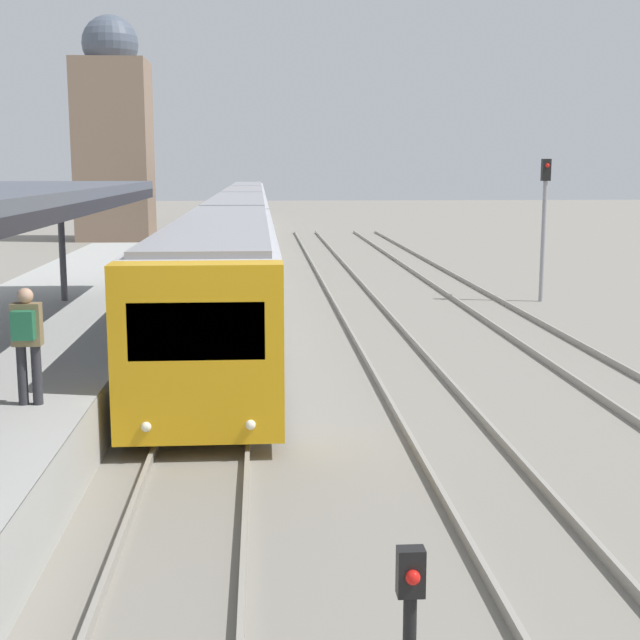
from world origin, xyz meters
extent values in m
cube|color=black|center=(-2.02, 12.82, 3.67)|extent=(0.08, 24.07, 0.24)
cylinder|color=#47474C|center=(-3.98, 22.44, 2.42)|extent=(0.16, 0.16, 2.74)
cylinder|color=#2D2D33|center=(-2.41, 12.33, 1.47)|extent=(0.14, 0.14, 0.85)
cylinder|color=#2D2D33|center=(-2.21, 12.33, 1.47)|extent=(0.14, 0.14, 0.85)
cube|color=olive|center=(-2.31, 12.33, 2.19)|extent=(0.40, 0.22, 0.60)
sphere|color=tan|center=(-2.31, 12.33, 2.60)|extent=(0.22, 0.22, 0.22)
cube|color=#236B47|center=(-2.31, 12.13, 2.21)|extent=(0.30, 0.18, 0.40)
cube|color=gold|center=(0.00, 13.06, 1.62)|extent=(2.56, 0.70, 2.69)
cube|color=black|center=(0.00, 12.73, 1.99)|extent=(2.00, 0.04, 0.86)
sphere|color=#EFEACC|center=(-0.77, 12.72, 0.57)|extent=(0.16, 0.16, 0.16)
sphere|color=#EFEACC|center=(0.77, 12.72, 0.57)|extent=(0.16, 0.16, 0.16)
cube|color=silver|center=(0.00, 21.88, 1.62)|extent=(2.56, 16.94, 2.69)
cube|color=gray|center=(0.00, 21.88, 3.02)|extent=(2.26, 16.60, 0.12)
cube|color=black|center=(0.00, 21.88, 1.91)|extent=(2.58, 15.58, 0.70)
cylinder|color=black|center=(-1.09, 16.37, 0.35)|extent=(0.12, 0.70, 0.70)
cylinder|color=black|center=(1.09, 16.37, 0.35)|extent=(0.12, 0.70, 0.70)
cylinder|color=black|center=(-1.09, 27.38, 0.35)|extent=(0.12, 0.70, 0.70)
cylinder|color=black|center=(1.09, 27.38, 0.35)|extent=(0.12, 0.70, 0.70)
cube|color=silver|center=(0.00, 39.17, 1.62)|extent=(2.56, 16.94, 2.69)
cube|color=gray|center=(0.00, 39.17, 3.02)|extent=(2.26, 16.60, 0.12)
cube|color=black|center=(0.00, 39.17, 1.91)|extent=(2.58, 15.58, 0.70)
cylinder|color=black|center=(-1.09, 33.66, 0.35)|extent=(0.12, 0.70, 0.70)
cylinder|color=black|center=(1.09, 33.66, 0.35)|extent=(0.12, 0.70, 0.70)
cylinder|color=black|center=(-1.09, 44.67, 0.35)|extent=(0.12, 0.70, 0.70)
cylinder|color=black|center=(1.09, 44.67, 0.35)|extent=(0.12, 0.70, 0.70)
cube|color=silver|center=(0.00, 56.46, 1.62)|extent=(2.56, 16.94, 2.69)
cube|color=gray|center=(0.00, 56.46, 3.02)|extent=(2.26, 16.60, 0.12)
cube|color=black|center=(0.00, 56.46, 1.91)|extent=(2.58, 15.58, 0.70)
cylinder|color=black|center=(-1.09, 50.95, 0.35)|extent=(0.12, 0.70, 0.70)
cylinder|color=black|center=(1.09, 50.95, 0.35)|extent=(0.12, 0.70, 0.70)
cylinder|color=black|center=(-1.09, 61.96, 0.35)|extent=(0.12, 0.70, 0.70)
cylinder|color=black|center=(1.09, 61.96, 0.35)|extent=(0.12, 0.70, 0.70)
cube|color=silver|center=(0.00, 73.75, 1.62)|extent=(2.56, 16.94, 2.69)
cube|color=gray|center=(0.00, 73.75, 3.02)|extent=(2.26, 16.60, 0.12)
cube|color=black|center=(0.00, 73.75, 1.91)|extent=(2.58, 15.58, 0.70)
cylinder|color=black|center=(-1.09, 68.24, 0.35)|extent=(0.12, 0.70, 0.70)
cylinder|color=black|center=(1.09, 68.24, 0.35)|extent=(0.12, 0.70, 0.70)
cylinder|color=black|center=(-1.09, 79.25, 0.35)|extent=(0.12, 0.70, 0.70)
cylinder|color=black|center=(1.09, 79.25, 0.35)|extent=(0.12, 0.70, 0.70)
cube|color=black|center=(2.00, 5.83, 1.48)|extent=(0.20, 0.14, 0.36)
sphere|color=red|center=(2.00, 5.74, 1.48)|extent=(0.11, 0.11, 0.11)
cylinder|color=gray|center=(10.17, 28.34, 2.31)|extent=(0.14, 0.14, 4.63)
cube|color=black|center=(10.17, 28.34, 4.28)|extent=(0.28, 0.20, 0.70)
sphere|color=red|center=(10.17, 28.22, 4.42)|extent=(0.14, 0.14, 0.14)
cube|color=#89705B|center=(-7.76, 55.26, 5.33)|extent=(4.31, 4.31, 10.67)
sphere|color=#4C5666|center=(-7.76, 55.26, 11.58)|extent=(3.32, 3.32, 3.32)
camera|label=1|loc=(0.94, -0.12, 4.35)|focal=50.00mm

